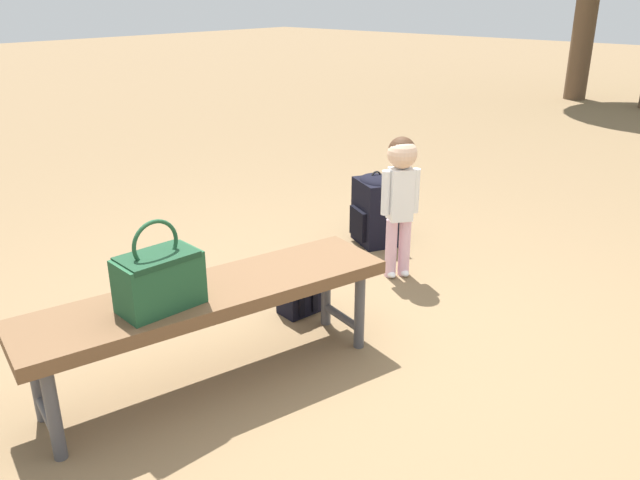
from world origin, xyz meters
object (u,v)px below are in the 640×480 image
(backpack_small, at_px, (299,284))
(handbag, at_px, (159,278))
(park_bench, at_px, (210,301))
(backpack_large, at_px, (375,208))
(child_standing, at_px, (401,186))

(backpack_small, bearing_deg, handbag, -170.93)
(park_bench, distance_m, handbag, 0.30)
(backpack_large, bearing_deg, child_standing, -128.19)
(handbag, bearing_deg, backpack_large, 12.88)
(park_bench, height_order, handbag, handbag)
(child_standing, bearing_deg, backpack_large, 51.81)
(child_standing, distance_m, backpack_small, 0.85)
(handbag, relative_size, backpack_large, 0.72)
(park_bench, distance_m, backpack_small, 0.76)
(child_standing, xyz_separation_m, backpack_large, (0.34, 0.43, -0.31))
(child_standing, bearing_deg, handbag, -178.81)
(handbag, distance_m, backpack_small, 1.04)
(backpack_large, height_order, backpack_small, backpack_large)
(backpack_small, bearing_deg, backpack_large, 16.12)
(backpack_large, bearing_deg, handbag, -167.12)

